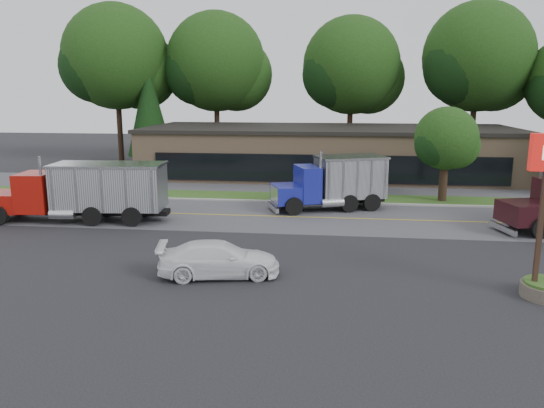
{
  "coord_description": "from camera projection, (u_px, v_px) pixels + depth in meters",
  "views": [
    {
      "loc": [
        2.72,
        -21.82,
        7.35
      ],
      "look_at": [
        -0.46,
        4.16,
        1.8
      ],
      "focal_mm": 35.0,
      "sensor_mm": 36.0,
      "label": 1
    }
  ],
  "objects": [
    {
      "name": "tree_far_d",
      "position": [
        479.0,
        62.0,
        51.18
      ],
      "size": [
        11.15,
        10.49,
        15.9
      ],
      "color": "#382619",
      "rests_on": "ground"
    },
    {
      "name": "tree_far_c",
      "position": [
        353.0,
        70.0,
        53.71
      ],
      "size": [
        10.43,
        9.81,
        14.88
      ],
      "color": "#382619",
      "rests_on": "ground"
    },
    {
      "name": "far_parking",
      "position": [
        302.0,
        185.0,
        42.45
      ],
      "size": [
        60.0,
        7.0,
        0.02
      ],
      "primitive_type": "cube",
      "color": "slate",
      "rests_on": "ground"
    },
    {
      "name": "curb",
      "position": [
        295.0,
        203.0,
        35.85
      ],
      "size": [
        60.0,
        0.3,
        0.12
      ],
      "primitive_type": "cube",
      "color": "#9E9E99",
      "rests_on": "ground"
    },
    {
      "name": "evergreen_left",
      "position": [
        149.0,
        109.0,
        52.88
      ],
      "size": [
        4.55,
        4.55,
        10.34
      ],
      "color": "#382619",
      "rests_on": "ground"
    },
    {
      "name": "dump_truck_red",
      "position": [
        84.0,
        190.0,
        30.37
      ],
      "size": [
        10.93,
        3.47,
        3.36
      ],
      "rotation": [
        0.0,
        0.0,
        3.23
      ],
      "color": "black",
      "rests_on": "ground"
    },
    {
      "name": "strip_mall",
      "position": [
        328.0,
        153.0,
        47.63
      ],
      "size": [
        32.0,
        12.0,
        4.0
      ],
      "primitive_type": "cube",
      "color": "#A28363",
      "rests_on": "ground"
    },
    {
      "name": "tree_far_a",
      "position": [
        118.0,
        62.0,
        54.44
      ],
      "size": [
        11.37,
        10.71,
        16.22
      ],
      "color": "#382619",
      "rests_on": "ground"
    },
    {
      "name": "tree_verge",
      "position": [
        447.0,
        141.0,
        35.61
      ],
      "size": [
        4.5,
        4.23,
        6.41
      ],
      "color": "#382619",
      "rests_on": "ground"
    },
    {
      "name": "grass_verge",
      "position": [
        297.0,
        198.0,
        37.6
      ],
      "size": [
        60.0,
        3.4,
        0.03
      ],
      "primitive_type": "cube",
      "color": "#33591E",
      "rests_on": "ground"
    },
    {
      "name": "center_line",
      "position": [
        289.0,
        217.0,
        31.77
      ],
      "size": [
        60.0,
        0.12,
        0.01
      ],
      "primitive_type": "cube",
      "color": "gold",
      "rests_on": "ground"
    },
    {
      "name": "tree_far_b",
      "position": [
        218.0,
        67.0,
        55.28
      ],
      "size": [
        10.9,
        10.26,
        15.55
      ],
      "color": "#382619",
      "rests_on": "ground"
    },
    {
      "name": "ground",
      "position": [
        271.0,
        264.0,
        23.03
      ],
      "size": [
        140.0,
        140.0,
        0.0
      ],
      "primitive_type": "plane",
      "color": "#2C2C30",
      "rests_on": "ground"
    },
    {
      "name": "road",
      "position": [
        289.0,
        217.0,
        31.77
      ],
      "size": [
        60.0,
        8.0,
        0.02
      ],
      "primitive_type": "cube",
      "color": "slate",
      "rests_on": "ground"
    },
    {
      "name": "rally_car",
      "position": [
        219.0,
        259.0,
        21.47
      ],
      "size": [
        5.2,
        2.94,
        1.42
      ],
      "primitive_type": "imported",
      "rotation": [
        0.0,
        0.0,
        1.77
      ],
      "color": "white",
      "rests_on": "ground"
    },
    {
      "name": "dump_truck_blue",
      "position": [
        335.0,
        181.0,
        33.57
      ],
      "size": [
        7.52,
        4.78,
        3.36
      ],
      "rotation": [
        0.0,
        0.0,
        3.49
      ],
      "color": "black",
      "rests_on": "ground"
    }
  ]
}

